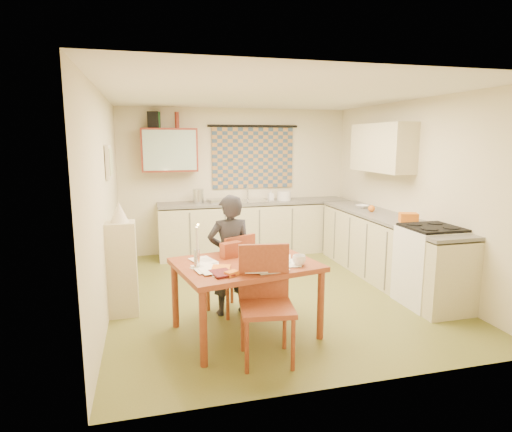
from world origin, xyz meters
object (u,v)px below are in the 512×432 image
object	(u,v)px
chair_far	(231,288)
dining_table	(246,297)
stove	(429,266)
shelf_stand	(122,269)
counter_back	(255,228)
counter_right	(385,248)
person	(230,255)

from	to	relation	value
chair_far	dining_table	bearing A→B (deg)	65.46
stove	shelf_stand	bearing A→B (deg)	170.36
chair_far	stove	bearing A→B (deg)	142.50
counter_back	counter_right	world-z (taller)	same
chair_far	person	distance (m)	0.41
dining_table	chair_far	distance (m)	0.59
counter_back	chair_far	distance (m)	2.63
counter_back	dining_table	distance (m)	3.16
counter_back	chair_far	world-z (taller)	chair_far
stove	chair_far	distance (m)	2.38
counter_back	counter_right	distance (m)	2.34
stove	counter_right	bearing A→B (deg)	90.00
counter_back	dining_table	size ratio (longest dim) A/B	2.17
person	shelf_stand	world-z (taller)	person
counter_back	shelf_stand	distance (m)	3.07
person	shelf_stand	xyz separation A→B (m)	(-1.18, 0.29, -0.15)
stove	person	distance (m)	2.39
counter_right	person	size ratio (longest dim) A/B	2.15
stove	chair_far	world-z (taller)	stove
counter_back	shelf_stand	bearing A→B (deg)	-133.43
person	chair_far	bearing A→B (deg)	-109.48
stove	dining_table	world-z (taller)	stove
dining_table	person	world-z (taller)	person
counter_back	counter_right	xyz separation A→B (m)	(1.43, -1.85, -0.00)
dining_table	counter_right	bearing A→B (deg)	15.62
counter_back	chair_far	xyz separation A→B (m)	(-0.91, -2.46, -0.17)
counter_right	shelf_stand	size ratio (longest dim) A/B	2.76
dining_table	counter_back	bearing A→B (deg)	62.32
counter_right	stove	size ratio (longest dim) A/B	3.07
chair_far	counter_right	bearing A→B (deg)	165.97
counter_right	chair_far	distance (m)	2.43
stove	chair_far	size ratio (longest dim) A/B	1.04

